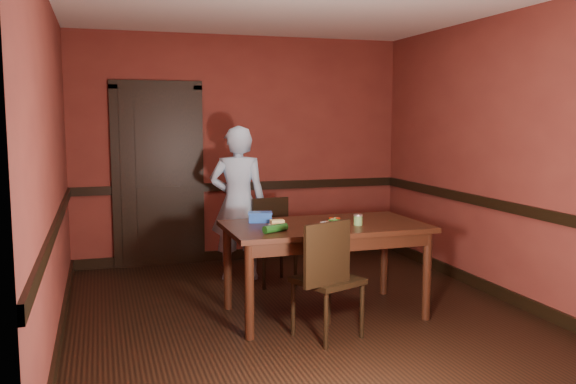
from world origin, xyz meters
TOP-DOWN VIEW (x-y plane):
  - floor at (0.00, 0.00)m, footprint 4.00×4.50m
  - ceiling at (0.00, 0.00)m, footprint 4.00×4.50m
  - wall_back at (0.00, 2.25)m, footprint 4.00×0.02m
  - wall_front at (0.00, -2.25)m, footprint 4.00×0.02m
  - wall_left at (-2.00, 0.00)m, footprint 0.02×4.50m
  - wall_right at (2.00, 0.00)m, footprint 0.02×4.50m
  - dado_back at (0.00, 2.23)m, footprint 4.00×0.03m
  - dado_left at (-1.99, 0.00)m, footprint 0.03×4.50m
  - dado_right at (1.99, 0.00)m, footprint 0.03×4.50m
  - baseboard_back at (0.00, 2.23)m, footprint 4.00×0.03m
  - baseboard_left at (-1.99, 0.00)m, footprint 0.03×4.50m
  - baseboard_right at (1.99, 0.00)m, footprint 0.03×4.50m
  - door at (-1.00, 2.22)m, footprint 1.05×0.07m
  - dining_table at (0.21, -0.05)m, footprint 1.73×0.98m
  - chair_far at (0.05, 1.04)m, footprint 0.46×0.46m
  - chair_near at (0.04, -0.59)m, footprint 0.58×0.58m
  - person at (-0.25, 1.36)m, footprint 0.68×0.53m
  - sandwich_plate at (0.27, -0.12)m, footprint 0.25×0.25m
  - sauce_jar at (0.47, -0.19)m, footprint 0.08×0.08m
  - cheese_saucer at (-0.20, 0.01)m, footprint 0.15×0.15m
  - food_tub at (-0.30, 0.21)m, footprint 0.24×0.19m
  - wrapped_veg at (-0.31, -0.29)m, footprint 0.23×0.16m

SIDE VIEW (x-z plane):
  - floor at x=0.00m, z-range -0.01..0.01m
  - baseboard_back at x=0.00m, z-range 0.00..0.12m
  - baseboard_left at x=-1.99m, z-range 0.00..0.12m
  - baseboard_right at x=1.99m, z-range 0.00..0.12m
  - dining_table at x=0.21m, z-range 0.00..0.81m
  - chair_far at x=0.05m, z-range 0.00..0.88m
  - chair_near at x=0.04m, z-range 0.00..0.96m
  - person at x=-0.25m, z-range 0.00..1.64m
  - sandwich_plate at x=0.27m, z-range 0.79..0.86m
  - cheese_saucer at x=-0.20m, z-range 0.80..0.85m
  - wrapped_veg at x=-0.31m, z-range 0.81..0.87m
  - food_tub at x=-0.30m, z-range 0.81..0.90m
  - sauce_jar at x=0.47m, z-range 0.81..0.90m
  - dado_back at x=0.00m, z-range 0.85..0.95m
  - dado_left at x=-1.99m, z-range 0.85..0.95m
  - dado_right at x=1.99m, z-range 0.85..0.95m
  - door at x=-1.00m, z-range -0.01..2.19m
  - wall_back at x=0.00m, z-range 0.00..2.70m
  - wall_front at x=0.00m, z-range 0.00..2.70m
  - wall_left at x=-2.00m, z-range 0.00..2.70m
  - wall_right at x=2.00m, z-range 0.00..2.70m
  - ceiling at x=0.00m, z-range 2.70..2.71m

